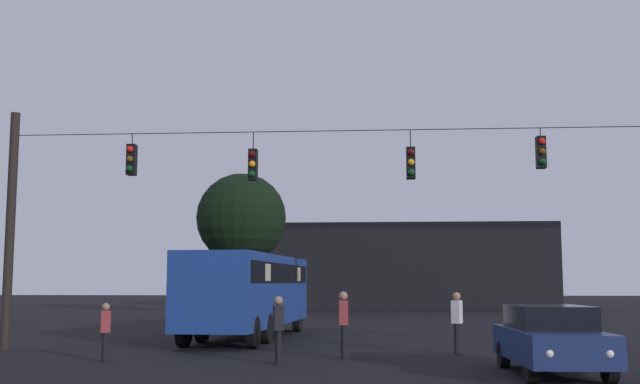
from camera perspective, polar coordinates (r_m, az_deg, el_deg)
The scene contains 10 objects.
ground_plane at distance 33.56m, azimuth 1.89°, elevation -10.25°, with size 168.00×168.00×0.00m, color black.
overhead_signal_span at distance 22.67m, azimuth 0.77°, elevation -1.28°, with size 19.95×0.44×7.30m.
city_bus at distance 28.30m, azimuth -5.30°, elevation -7.09°, with size 3.23×11.14×3.00m.
car_near_right at distance 17.95m, azimuth 16.92°, elevation -10.46°, with size 1.92×4.38×1.52m.
pedestrian_crossing_left at distance 22.32m, azimuth 10.23°, elevation -9.34°, with size 0.36×0.42×1.76m.
pedestrian_crossing_center at distance 20.71m, azimuth -15.80°, elevation -9.85°, with size 0.36×0.42×1.51m.
pedestrian_crossing_right at distance 19.48m, azimuth -3.14°, elevation -9.96°, with size 0.33×0.41×1.69m.
pedestrian_near_bus at distance 20.88m, azimuth 1.77°, elevation -9.57°, with size 0.27×0.38×1.79m.
corner_building at distance 61.61m, azimuth 6.18°, elevation -5.62°, with size 22.71×10.53×6.47m.
tree_left_silhouette at distance 47.88m, azimuth -5.91°, elevation -1.97°, with size 5.62×5.62×8.83m.
Camera 1 is at (1.37, -8.97, 2.04)m, focal length 42.69 mm.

